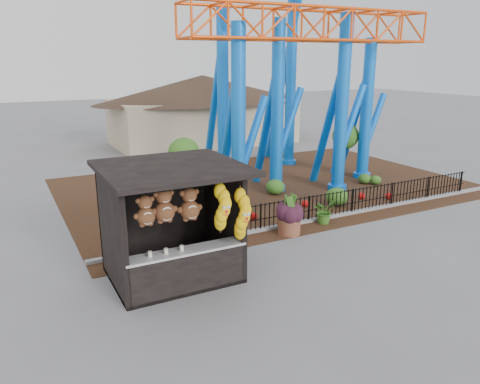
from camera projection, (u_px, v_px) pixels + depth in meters
name	position (u px, v px, depth m)	size (l,w,h in m)	color
ground	(289.00, 270.00, 13.06)	(120.00, 120.00, 0.00)	slate
mulch_bed	(267.00, 186.00, 21.65)	(18.00, 12.00, 0.02)	#331E11
curb	(335.00, 216.00, 17.37)	(18.00, 0.18, 0.12)	gray
prize_booth	(175.00, 226.00, 12.07)	(3.50, 3.40, 3.12)	black
picket_fence	(355.00, 201.00, 17.65)	(12.20, 0.06, 1.00)	black
roller_coaster	(288.00, 41.00, 20.56)	(11.00, 6.37, 10.82)	blue
terracotta_planter	(289.00, 225.00, 15.66)	(0.75, 0.75, 0.64)	brown
planter_foliage	(290.00, 207.00, 15.48)	(0.70, 0.70, 0.64)	#301320
potted_plant	(324.00, 211.00, 16.67)	(0.83, 0.72, 0.92)	#1C4E17
landscaping	(312.00, 192.00, 19.58)	(7.90, 3.40, 0.72)	#315E1B
pavilion	(203.00, 98.00, 31.92)	(15.00, 15.00, 4.80)	#BFAD8C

